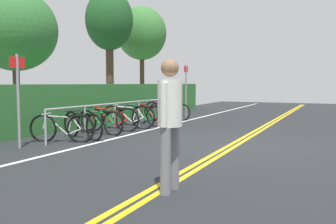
# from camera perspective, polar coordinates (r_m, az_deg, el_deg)

# --- Properties ---
(ground_plane) EXTENTS (38.99, 12.40, 0.05)m
(ground_plane) POSITION_cam_1_polar(r_m,az_deg,el_deg) (8.69, 10.32, -5.15)
(ground_plane) COLOR #232628
(centre_line_yellow_inner) EXTENTS (35.09, 0.10, 0.00)m
(centre_line_yellow_inner) POSITION_cam_1_polar(r_m,az_deg,el_deg) (8.66, 10.84, -5.00)
(centre_line_yellow_inner) COLOR gold
(centre_line_yellow_inner) RESTS_ON ground_plane
(centre_line_yellow_outer) EXTENTS (35.09, 0.10, 0.00)m
(centre_line_yellow_outer) POSITION_cam_1_polar(r_m,az_deg,el_deg) (8.70, 9.81, -4.95)
(centre_line_yellow_outer) COLOR gold
(centre_line_yellow_outer) RESTS_ON ground_plane
(bike_lane_stripe_white) EXTENTS (35.09, 0.12, 0.00)m
(bike_lane_stripe_white) POSITION_cam_1_polar(r_m,az_deg,el_deg) (9.89, -7.02, -3.78)
(bike_lane_stripe_white) COLOR white
(bike_lane_stripe_white) RESTS_ON ground_plane
(bike_rack) EXTENTS (7.19, 0.05, 0.84)m
(bike_rack) POSITION_cam_1_polar(r_m,az_deg,el_deg) (11.59, -6.31, 0.55)
(bike_rack) COLOR #9EA0A5
(bike_rack) RESTS_ON ground_plane
(bicycle_0) EXTENTS (0.62, 1.59, 0.72)m
(bicycle_0) POSITION_cam_1_polar(r_m,az_deg,el_deg) (9.22, -16.19, -2.43)
(bicycle_0) COLOR black
(bicycle_0) RESTS_ON ground_plane
(bicycle_1) EXTENTS (0.65, 1.67, 0.73)m
(bicycle_1) POSITION_cam_1_polar(r_m,az_deg,el_deg) (9.67, -13.17, -2.02)
(bicycle_1) COLOR black
(bicycle_1) RESTS_ON ground_plane
(bicycle_2) EXTENTS (0.46, 1.66, 0.72)m
(bicycle_2) POSITION_cam_1_polar(r_m,az_deg,el_deg) (10.40, -10.55, -1.56)
(bicycle_2) COLOR black
(bicycle_2) RESTS_ON ground_plane
(bicycle_3) EXTENTS (0.62, 1.76, 0.76)m
(bicycle_3) POSITION_cam_1_polar(r_m,az_deg,el_deg) (10.99, -9.04, -1.13)
(bicycle_3) COLOR black
(bicycle_3) RESTS_ON ground_plane
(bicycle_4) EXTENTS (0.60, 1.71, 0.78)m
(bicycle_4) POSITION_cam_1_polar(r_m,az_deg,el_deg) (11.54, -6.25, -0.76)
(bicycle_4) COLOR black
(bicycle_4) RESTS_ON ground_plane
(bicycle_5) EXTENTS (0.46, 1.72, 0.74)m
(bicycle_5) POSITION_cam_1_polar(r_m,az_deg,el_deg) (12.22, -3.92, -0.55)
(bicycle_5) COLOR black
(bicycle_5) RESTS_ON ground_plane
(bicycle_6) EXTENTS (0.46, 1.72, 0.72)m
(bicycle_6) POSITION_cam_1_polar(r_m,az_deg,el_deg) (12.83, -2.38, -0.36)
(bicycle_6) COLOR black
(bicycle_6) RESTS_ON ground_plane
(bicycle_7) EXTENTS (0.53, 1.70, 0.79)m
(bicycle_7) POSITION_cam_1_polar(r_m,az_deg,el_deg) (13.64, -0.94, 0.08)
(bicycle_7) COLOR black
(bicycle_7) RESTS_ON ground_plane
(bicycle_8) EXTENTS (0.46, 1.77, 0.70)m
(bicycle_8) POSITION_cam_1_polar(r_m,az_deg,el_deg) (14.22, 0.16, 0.08)
(bicycle_8) COLOR black
(bicycle_8) RESTS_ON ground_plane
(pedestrian) EXTENTS (0.49, 0.32, 1.73)m
(pedestrian) POSITION_cam_1_polar(r_m,az_deg,el_deg) (4.74, 0.29, -0.56)
(pedestrian) COLOR slate
(pedestrian) RESTS_ON ground_plane
(sign_post_near) EXTENTS (0.36, 0.08, 2.05)m
(sign_post_near) POSITION_cam_1_polar(r_m,az_deg,el_deg) (8.59, -22.31, 2.99)
(sign_post_near) COLOR gray
(sign_post_near) RESTS_ON ground_plane
(sign_post_far) EXTENTS (0.36, 0.06, 2.19)m
(sign_post_far) POSITION_cam_1_polar(r_m,az_deg,el_deg) (15.25, 2.81, 4.11)
(sign_post_far) COLOR gray
(sign_post_far) RESTS_ON ground_plane
(hedge_backdrop) EXTENTS (16.14, 1.36, 1.39)m
(hedge_backdrop) POSITION_cam_1_polar(r_m,az_deg,el_deg) (13.94, -10.19, 1.44)
(hedge_backdrop) COLOR #2D6B30
(hedge_backdrop) RESTS_ON ground_plane
(tree_mid) EXTENTS (2.65, 2.65, 4.37)m
(tree_mid) POSITION_cam_1_polar(r_m,az_deg,el_deg) (12.74, -22.74, 11.63)
(tree_mid) COLOR #473323
(tree_mid) RESTS_ON ground_plane
(tree_far_right) EXTENTS (2.09, 2.09, 5.51)m
(tree_far_right) POSITION_cam_1_polar(r_m,az_deg,el_deg) (16.77, -9.13, 13.69)
(tree_far_right) COLOR #473323
(tree_far_right) RESTS_ON ground_plane
(tree_extra) EXTENTS (2.53, 2.53, 5.34)m
(tree_extra) POSITION_cam_1_polar(r_m,az_deg,el_deg) (19.25, -4.10, 12.05)
(tree_extra) COLOR #473323
(tree_extra) RESTS_ON ground_plane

